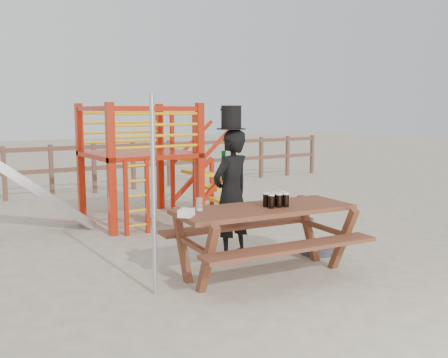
% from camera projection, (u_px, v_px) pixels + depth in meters
% --- Properties ---
extents(ground, '(60.00, 60.00, 0.00)m').
position_uv_depth(ground, '(246.00, 278.00, 5.92)').
color(ground, '#C5B599').
rests_on(ground, ground).
extents(back_fence, '(15.09, 0.09, 1.20)m').
position_uv_depth(back_fence, '(73.00, 164.00, 11.64)').
color(back_fence, brown).
rests_on(back_fence, ground).
extents(playground_fort, '(4.71, 1.84, 2.10)m').
position_uv_depth(playground_fort, '(135.00, 162.00, 8.82)').
color(playground_fort, '#B4220C').
rests_on(playground_fort, ground).
extents(picnic_table, '(2.28, 1.69, 0.83)m').
position_uv_depth(picnic_table, '(264.00, 232.00, 5.96)').
color(picnic_table, brown).
rests_on(picnic_table, ground).
extents(man_with_hat, '(0.72, 0.56, 2.04)m').
position_uv_depth(man_with_hat, '(231.00, 190.00, 6.65)').
color(man_with_hat, black).
rests_on(man_with_hat, ground).
extents(metal_pole, '(0.05, 0.05, 2.14)m').
position_uv_depth(metal_pole, '(153.00, 197.00, 5.25)').
color(metal_pole, '#B2B2B7').
rests_on(metal_pole, ground).
extents(parasol_base, '(0.48, 0.48, 0.20)m').
position_uv_depth(parasol_base, '(317.00, 249.00, 6.93)').
color(parasol_base, '#37373C').
rests_on(parasol_base, ground).
extents(paper_bag, '(0.23, 0.22, 0.08)m').
position_uv_depth(paper_bag, '(186.00, 213.00, 5.39)').
color(paper_bag, white).
rests_on(paper_bag, picnic_table).
extents(stout_pints, '(0.30, 0.22, 0.17)m').
position_uv_depth(stout_pints, '(277.00, 200.00, 5.93)').
color(stout_pints, black).
rests_on(stout_pints, picnic_table).
extents(empty_glasses, '(0.08, 0.08, 0.15)m').
position_uv_depth(empty_glasses, '(199.00, 205.00, 5.70)').
color(empty_glasses, silver).
rests_on(empty_glasses, picnic_table).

